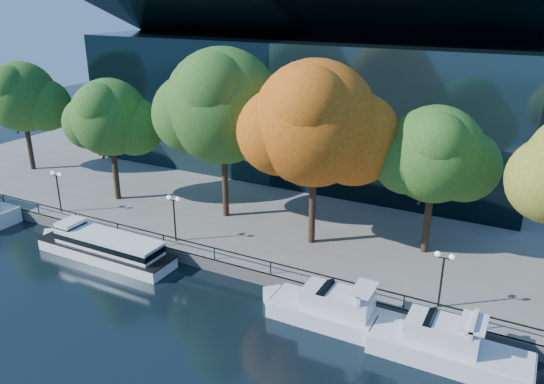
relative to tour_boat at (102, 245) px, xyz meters
The scene contains 15 objects.
ground 9.53m from the tour_boat, ahead, with size 160.00×160.00×0.00m, color black.
promenade 36.87m from the tour_boat, 75.17° to the left, with size 90.00×67.08×1.00m.
railing 9.80m from the tour_boat, 14.91° to the left, with size 88.20×0.08×0.99m.
convention_building 32.38m from the tour_boat, 80.07° to the left, with size 50.00×24.57×21.43m.
tour_boat is the anchor object (origin of this frame).
cruiser_near 20.72m from the tour_boat, ahead, with size 11.26×2.90×3.26m.
cruiser_far 27.49m from the tour_boat, ahead, with size 10.45×2.90×3.41m.
tree_0 26.41m from the tour_boat, 152.53° to the left, with size 9.93×8.14×12.57m.
tree_1 13.62m from the tour_boat, 125.71° to the left, with size 9.36×7.68×12.15m.
tree_2 15.49m from the tour_boat, 60.73° to the left, with size 12.75×10.46×15.49m.
tree_3 20.11m from the tour_boat, 30.17° to the left, with size 12.40×10.17×15.14m.
tree_4 27.69m from the tour_boat, 25.69° to the left, with size 9.32×7.64×11.93m.
lamp_0 10.11m from the tour_boat, 157.16° to the left, with size 1.26×0.36×4.03m.
lamp_1 6.67m from the tour_boat, 38.63° to the left, with size 1.26×0.36×4.03m.
lamp_2 26.86m from the tour_boat, ahead, with size 1.26×0.36×4.03m.
Camera 1 is at (21.32, -27.59, 20.68)m, focal length 35.00 mm.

